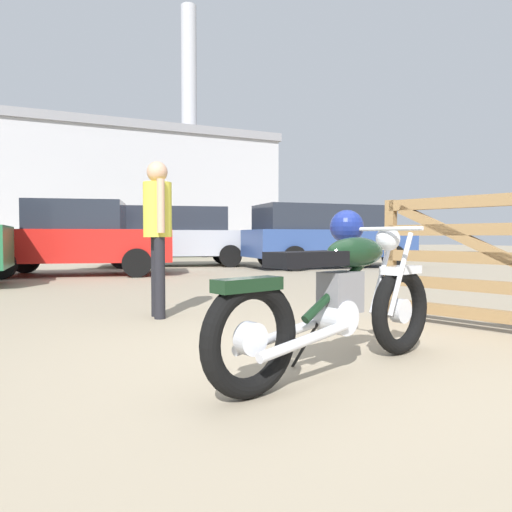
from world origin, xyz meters
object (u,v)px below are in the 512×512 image
Objects in this scene: bystander at (158,222)px; silver_sedan_mid at (168,235)px; white_estate_far at (78,238)px; red_hatchback_near at (326,234)px; dark_sedan_left at (172,234)px; vintage_motorcycle at (340,294)px.

silver_sedan_mid reaches higher than bystander.
white_estate_far is 0.94× the size of red_hatchback_near.
dark_sedan_left reaches higher than bystander.
dark_sedan_left and silver_sedan_mid have the same top height.
vintage_motorcycle is at bearing -86.11° from dark_sedan_left.
bystander is (-0.74, 2.43, 0.53)m from vintage_motorcycle.
bystander is 0.34× the size of dark_sedan_left.
silver_sedan_mid is (1.18, 6.54, 0.00)m from dark_sedan_left.
white_estate_far is at bearing 63.46° from silver_sedan_mid.
white_estate_far is 3.65m from dark_sedan_left.
bystander is 0.35× the size of red_hatchback_near.
vintage_motorcycle is 0.42× the size of red_hatchback_near.
red_hatchback_near is at bearing -21.42° from dark_sedan_left.
vintage_motorcycle is at bearing 78.77° from silver_sedan_mid.
vintage_motorcycle is 0.42× the size of silver_sedan_mid.
red_hatchback_near is 9.30m from silver_sedan_mid.
red_hatchback_near is (5.83, 6.43, -0.08)m from bystander.
silver_sedan_mid is (2.41, 17.77, 0.45)m from vintage_motorcycle.
red_hatchback_near is at bearing 103.23° from silver_sedan_mid.
bystander is at bearing 74.90° from silver_sedan_mid.
red_hatchback_near is at bearing 12.17° from white_estate_far.
bystander is 8.68m from red_hatchback_near.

